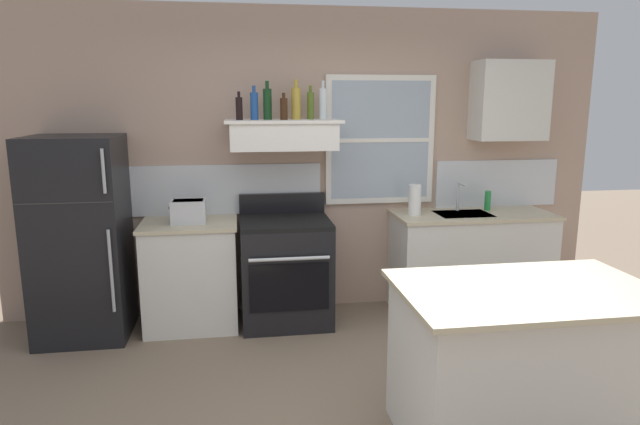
{
  "coord_description": "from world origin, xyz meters",
  "views": [
    {
      "loc": [
        -0.64,
        -2.71,
        1.9
      ],
      "look_at": [
        -0.05,
        1.2,
        1.1
      ],
      "focal_mm": 31.07,
      "sensor_mm": 36.0,
      "label": 1
    }
  ],
  "objects_px": {
    "bottle_blue_liqueur": "(254,106)",
    "bottle_champagne_gold_foil": "(296,103)",
    "bottle_clear_tall": "(323,103)",
    "dish_soap_bottle": "(488,201)",
    "bottle_balsamic_dark": "(239,108)",
    "paper_towel_roll": "(415,200)",
    "toaster": "(189,211)",
    "bottle_dark_green_wine": "(267,103)",
    "bottle_brown_stout": "(284,109)",
    "kitchen_island": "(522,365)",
    "bottle_olive_oil_square": "(311,105)",
    "stove_range": "(286,270)",
    "refrigerator": "(81,238)"
  },
  "relations": [
    {
      "from": "bottle_brown_stout",
      "to": "bottle_clear_tall",
      "type": "bearing_deg",
      "value": 17.47
    },
    {
      "from": "bottle_brown_stout",
      "to": "bottle_olive_oil_square",
      "type": "bearing_deg",
      "value": 25.36
    },
    {
      "from": "bottle_dark_green_wine",
      "to": "refrigerator",
      "type": "bearing_deg",
      "value": -174.91
    },
    {
      "from": "bottle_balsamic_dark",
      "to": "bottle_brown_stout",
      "type": "height_order",
      "value": "bottle_balsamic_dark"
    },
    {
      "from": "bottle_balsamic_dark",
      "to": "bottle_blue_liqueur",
      "type": "bearing_deg",
      "value": 8.01
    },
    {
      "from": "stove_range",
      "to": "bottle_olive_oil_square",
      "type": "height_order",
      "value": "bottle_olive_oil_square"
    },
    {
      "from": "paper_towel_roll",
      "to": "dish_soap_bottle",
      "type": "height_order",
      "value": "paper_towel_roll"
    },
    {
      "from": "toaster",
      "to": "bottle_balsamic_dark",
      "type": "relative_size",
      "value": 1.3
    },
    {
      "from": "bottle_brown_stout",
      "to": "dish_soap_bottle",
      "type": "height_order",
      "value": "bottle_brown_stout"
    },
    {
      "from": "stove_range",
      "to": "bottle_balsamic_dark",
      "type": "relative_size",
      "value": 4.76
    },
    {
      "from": "bottle_blue_liqueur",
      "to": "kitchen_island",
      "type": "height_order",
      "value": "bottle_blue_liqueur"
    },
    {
      "from": "bottle_clear_tall",
      "to": "paper_towel_roll",
      "type": "bearing_deg",
      "value": -8.16
    },
    {
      "from": "bottle_balsamic_dark",
      "to": "bottle_olive_oil_square",
      "type": "xyz_separation_m",
      "value": [
        0.6,
        0.08,
        0.02
      ]
    },
    {
      "from": "dish_soap_bottle",
      "to": "bottle_blue_liqueur",
      "type": "bearing_deg",
      "value": -178.73
    },
    {
      "from": "bottle_clear_tall",
      "to": "paper_towel_roll",
      "type": "distance_m",
      "value": 1.16
    },
    {
      "from": "refrigerator",
      "to": "bottle_blue_liqueur",
      "type": "height_order",
      "value": "bottle_blue_liqueur"
    },
    {
      "from": "bottle_blue_liqueur",
      "to": "refrigerator",
      "type": "bearing_deg",
      "value": -175.43
    },
    {
      "from": "stove_range",
      "to": "bottle_balsamic_dark",
      "type": "bearing_deg",
      "value": 168.47
    },
    {
      "from": "bottle_clear_tall",
      "to": "dish_soap_bottle",
      "type": "relative_size",
      "value": 1.79
    },
    {
      "from": "refrigerator",
      "to": "paper_towel_roll",
      "type": "height_order",
      "value": "refrigerator"
    },
    {
      "from": "bottle_champagne_gold_foil",
      "to": "bottle_clear_tall",
      "type": "relative_size",
      "value": 1.01
    },
    {
      "from": "bottle_olive_oil_square",
      "to": "bottle_clear_tall",
      "type": "height_order",
      "value": "bottle_clear_tall"
    },
    {
      "from": "stove_range",
      "to": "bottle_champagne_gold_foil",
      "type": "bearing_deg",
      "value": 51.99
    },
    {
      "from": "bottle_blue_liqueur",
      "to": "bottle_olive_oil_square",
      "type": "bearing_deg",
      "value": 7.94
    },
    {
      "from": "bottle_dark_green_wine",
      "to": "kitchen_island",
      "type": "height_order",
      "value": "bottle_dark_green_wine"
    },
    {
      "from": "bottle_champagne_gold_foil",
      "to": "bottle_clear_tall",
      "type": "height_order",
      "value": "bottle_champagne_gold_foil"
    },
    {
      "from": "bottle_balsamic_dark",
      "to": "bottle_champagne_gold_foil",
      "type": "xyz_separation_m",
      "value": [
        0.48,
        0.08,
        0.04
      ]
    },
    {
      "from": "refrigerator",
      "to": "toaster",
      "type": "bearing_deg",
      "value": 1.76
    },
    {
      "from": "bottle_balsamic_dark",
      "to": "bottle_blue_liqueur",
      "type": "distance_m",
      "value": 0.13
    },
    {
      "from": "toaster",
      "to": "bottle_dark_green_wine",
      "type": "xyz_separation_m",
      "value": [
        0.67,
        0.11,
        0.87
      ]
    },
    {
      "from": "paper_towel_roll",
      "to": "kitchen_island",
      "type": "xyz_separation_m",
      "value": [
        -0.0,
        -1.97,
        -0.59
      ]
    },
    {
      "from": "paper_towel_roll",
      "to": "dish_soap_bottle",
      "type": "relative_size",
      "value": 1.5
    },
    {
      "from": "stove_range",
      "to": "bottle_balsamic_dark",
      "type": "xyz_separation_m",
      "value": [
        -0.36,
        0.07,
        1.38
      ]
    },
    {
      "from": "bottle_dark_green_wine",
      "to": "bottle_clear_tall",
      "type": "xyz_separation_m",
      "value": [
        0.47,
        0.04,
        0.0
      ]
    },
    {
      "from": "bottle_balsamic_dark",
      "to": "bottle_olive_oil_square",
      "type": "distance_m",
      "value": 0.61
    },
    {
      "from": "toaster",
      "to": "bottle_dark_green_wine",
      "type": "distance_m",
      "value": 1.1
    },
    {
      "from": "bottle_blue_liqueur",
      "to": "bottle_champagne_gold_foil",
      "type": "height_order",
      "value": "bottle_champagne_gold_foil"
    },
    {
      "from": "toaster",
      "to": "bottle_olive_oil_square",
      "type": "xyz_separation_m",
      "value": [
        1.04,
        0.15,
        0.85
      ]
    },
    {
      "from": "bottle_clear_tall",
      "to": "paper_towel_roll",
      "type": "relative_size",
      "value": 1.19
    },
    {
      "from": "refrigerator",
      "to": "bottle_champagne_gold_foil",
      "type": "relative_size",
      "value": 5.01
    },
    {
      "from": "bottle_blue_liqueur",
      "to": "bottle_clear_tall",
      "type": "xyz_separation_m",
      "value": [
        0.58,
        0.06,
        0.02
      ]
    },
    {
      "from": "bottle_olive_oil_square",
      "to": "paper_towel_roll",
      "type": "xyz_separation_m",
      "value": [
        0.91,
        -0.12,
        -0.82
      ]
    },
    {
      "from": "bottle_brown_stout",
      "to": "bottle_balsamic_dark",
      "type": "bearing_deg",
      "value": 175.56
    },
    {
      "from": "bottle_balsamic_dark",
      "to": "bottle_brown_stout",
      "type": "distance_m",
      "value": 0.37
    },
    {
      "from": "bottle_dark_green_wine",
      "to": "bottle_olive_oil_square",
      "type": "bearing_deg",
      "value": 6.81
    },
    {
      "from": "toaster",
      "to": "paper_towel_roll",
      "type": "relative_size",
      "value": 1.1
    },
    {
      "from": "stove_range",
      "to": "bottle_champagne_gold_foil",
      "type": "relative_size",
      "value": 3.34
    },
    {
      "from": "dish_soap_bottle",
      "to": "kitchen_island",
      "type": "xyz_separation_m",
      "value": [
        -0.73,
        -2.07,
        -0.54
      ]
    },
    {
      "from": "bottle_dark_green_wine",
      "to": "toaster",
      "type": "bearing_deg",
      "value": -170.72
    },
    {
      "from": "bottle_brown_stout",
      "to": "stove_range",
      "type": "bearing_deg",
      "value": -98.26
    }
  ]
}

